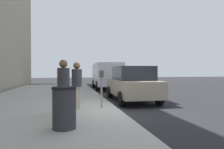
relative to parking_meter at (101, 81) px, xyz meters
name	(u,v)px	position (x,y,z in m)	size (l,w,h in m)	color
ground_plane	(116,111)	(0.02, -0.58, -1.17)	(80.00, 80.00, 0.00)	#232326
sidewalk_slab	(34,112)	(0.02, 2.42, -1.09)	(28.00, 6.00, 0.15)	#A8A59E
parking_meter	(101,81)	(0.00, 0.00, 0.00)	(0.36, 0.12, 1.41)	gray
pedestrian_at_meter	(77,82)	(0.01, 0.92, -0.02)	(0.51, 0.37, 1.71)	tan
pedestrian_bystander	(63,83)	(-1.02, 1.37, 0.01)	(0.39, 0.44, 1.74)	tan
parked_sedan_near	(132,84)	(2.25, -1.93, -0.27)	(4.44, 2.05, 1.77)	gray
parked_van_far	(106,74)	(9.28, -1.93, 0.09)	(5.27, 2.28, 2.18)	silver
trash_bin	(64,108)	(-2.52, 1.32, -0.51)	(0.59, 0.59, 1.01)	#2D2D33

